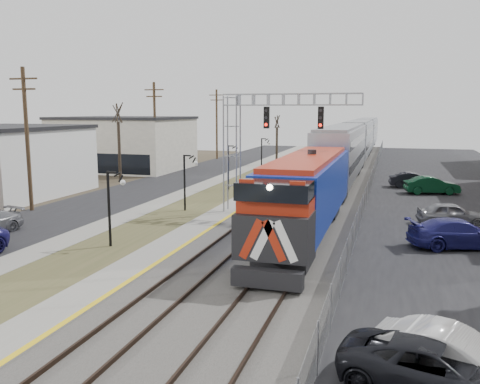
% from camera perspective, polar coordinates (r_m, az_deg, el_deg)
% --- Properties ---
extents(street_west, '(7.00, 120.00, 0.04)m').
position_cam_1_polar(street_west, '(45.62, -11.48, 0.10)').
color(street_west, black).
rests_on(street_west, ground).
extents(sidewalk, '(2.00, 120.00, 0.08)m').
position_cam_1_polar(sidewalk, '(43.69, -6.27, -0.14)').
color(sidewalk, gray).
rests_on(sidewalk, ground).
extents(grass_median, '(4.00, 120.00, 0.06)m').
position_cam_1_polar(grass_median, '(42.63, -2.55, -0.34)').
color(grass_median, '#424525').
rests_on(grass_median, ground).
extents(platform, '(2.00, 120.00, 0.24)m').
position_cam_1_polar(platform, '(41.73, 1.34, -0.41)').
color(platform, gray).
rests_on(platform, ground).
extents(ballast_bed, '(8.00, 120.00, 0.20)m').
position_cam_1_polar(ballast_bed, '(40.72, 8.15, -0.77)').
color(ballast_bed, '#595651').
rests_on(ballast_bed, ground).
extents(parking_lot, '(16.00, 120.00, 0.04)m').
position_cam_1_polar(parking_lot, '(40.78, 25.06, -1.66)').
color(parking_lot, black).
rests_on(parking_lot, ground).
extents(platform_edge, '(0.24, 120.00, 0.01)m').
position_cam_1_polar(platform_edge, '(41.49, 2.52, -0.30)').
color(platform_edge, gold).
rests_on(platform_edge, platform).
extents(track_near, '(1.58, 120.00, 0.15)m').
position_cam_1_polar(track_near, '(41.03, 5.39, -0.40)').
color(track_near, '#2D2119').
rests_on(track_near, ballast_bed).
extents(track_far, '(1.58, 120.00, 0.15)m').
position_cam_1_polar(track_far, '(40.51, 10.25, -0.63)').
color(track_far, '#2D2119').
rests_on(track_far, ballast_bed).
extents(train, '(3.00, 85.85, 5.33)m').
position_cam_1_polar(train, '(62.89, 12.70, 5.17)').
color(train, '#132B9D').
rests_on(train, ground).
extents(signal_gantry, '(9.00, 1.07, 8.15)m').
position_cam_1_polar(signal_gantry, '(33.84, 1.87, 6.66)').
color(signal_gantry, gray).
rests_on(signal_gantry, ground).
extents(lampposts, '(0.14, 62.14, 4.00)m').
position_cam_1_polar(lampposts, '(27.31, -14.18, -1.82)').
color(lampposts, black).
rests_on(lampposts, ground).
extents(utility_poles, '(0.28, 80.28, 10.00)m').
position_cam_1_polar(utility_poles, '(38.45, -22.77, 5.38)').
color(utility_poles, '#4C3823').
rests_on(utility_poles, ground).
extents(fence, '(0.04, 120.00, 1.60)m').
position_cam_1_polar(fence, '(40.22, 14.09, -0.07)').
color(fence, gray).
rests_on(fence, ground).
extents(bare_trees, '(12.30, 42.30, 5.95)m').
position_cam_1_polar(bare_trees, '(49.27, -10.64, 3.93)').
color(bare_trees, '#382D23').
rests_on(bare_trees, ground).
extents(car_lot_b, '(4.38, 2.74, 1.36)m').
position_cam_1_polar(car_lot_b, '(15.13, 22.61, -16.59)').
color(car_lot_b, silver).
rests_on(car_lot_b, ground).
extents(car_lot_c, '(5.09, 3.08, 1.32)m').
position_cam_1_polar(car_lot_c, '(14.31, 21.03, -18.11)').
color(car_lot_c, black).
rests_on(car_lot_c, ground).
extents(car_lot_d, '(5.57, 3.60, 1.50)m').
position_cam_1_polar(car_lot_d, '(28.59, 23.36, -4.37)').
color(car_lot_d, navy).
rests_on(car_lot_d, ground).
extents(car_lot_e, '(4.32, 2.30, 1.40)m').
position_cam_1_polar(car_lot_e, '(34.06, 22.67, -2.33)').
color(car_lot_e, slate).
rests_on(car_lot_e, ground).
extents(car_lot_f, '(4.69, 2.48, 1.47)m').
position_cam_1_polar(car_lot_f, '(46.00, 20.71, 0.66)').
color(car_lot_f, '#0B371E').
rests_on(car_lot_f, ground).
extents(car_lot_g, '(4.36, 1.89, 1.39)m').
position_cam_1_polar(car_lot_g, '(49.19, 18.85, 1.24)').
color(car_lot_g, black).
rests_on(car_lot_g, ground).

